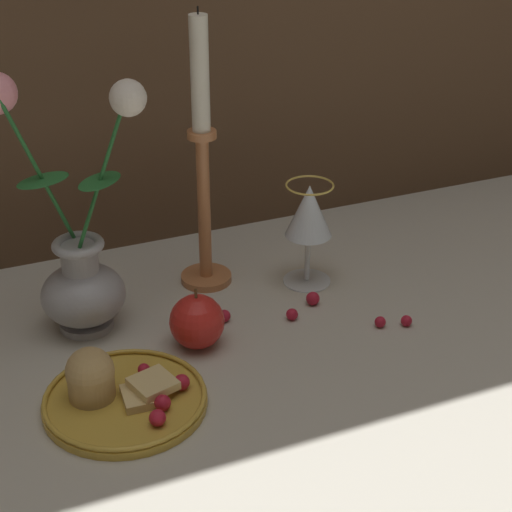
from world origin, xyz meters
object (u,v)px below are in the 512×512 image
at_px(plate_with_pastries, 117,392).
at_px(wine_glass, 309,215).
at_px(vase, 79,261).
at_px(apple_beside_vase, 197,322).
at_px(candlestick, 203,170).

distance_m(plate_with_pastries, wine_glass, 0.38).
xyz_separation_m(vase, wine_glass, (0.32, -0.01, 0.01)).
height_order(vase, wine_glass, vase).
xyz_separation_m(vase, plate_with_pastries, (-0.00, -0.18, -0.08)).
bearing_deg(plate_with_pastries, apple_beside_vase, 32.47).
bearing_deg(wine_glass, vase, 178.86).
bearing_deg(candlestick, apple_beside_vase, -113.70).
bearing_deg(apple_beside_vase, candlestick, 66.30).
relative_size(vase, candlestick, 0.88).
height_order(plate_with_pastries, apple_beside_vase, apple_beside_vase).
distance_m(candlestick, apple_beside_vase, 0.22).
bearing_deg(vase, plate_with_pastries, -91.19).
distance_m(plate_with_pastries, apple_beside_vase, 0.15).
relative_size(vase, plate_with_pastries, 1.82).
xyz_separation_m(wine_glass, apple_beside_vase, (-0.20, -0.09, -0.07)).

